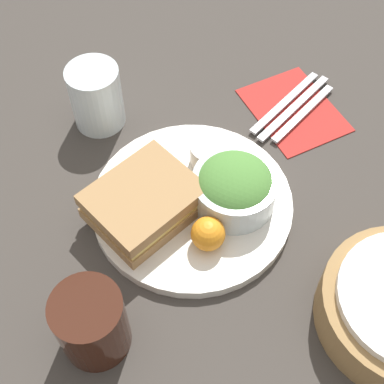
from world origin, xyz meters
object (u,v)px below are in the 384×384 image
Objects in this scene: sandwich at (144,202)px; dressing_cup at (209,154)px; knife at (294,108)px; spoon at (303,113)px; plate at (192,203)px; salad_bowl at (234,187)px; water_glass at (96,97)px; fork at (285,102)px; drink_glass at (92,324)px.

dressing_cup is (-0.12, -0.04, -0.01)m from sandwich.
knife is 0.02m from spoon.
sandwich is at bearing -9.28° from plate.
knife is (-0.23, -0.09, -0.00)m from plate.
salad_bowl is at bearing 89.69° from dressing_cup.
salad_bowl is 0.26m from water_glass.
plate is 2.74× the size of water_glass.
salad_bowl is (-0.12, 0.04, 0.01)m from sandwich.
sandwich is at bearing 176.82° from fork.
drink_glass is at bearing 32.54° from plate.
dressing_cup is at bearing 171.60° from knife.
spoon is at bearing -90.00° from fork.
spoon is at bearing -167.89° from sandwich.
plate is at bearing -175.89° from fork.
sandwich is 0.12m from salad_bowl.
fork is at bearing -154.00° from plate.
plate is 0.08m from sandwich.
sandwich is (0.07, -0.01, 0.03)m from plate.
water_glass is at bearing -65.82° from salad_bowl.
salad_bowl reaches higher than knife.
fork is 0.02m from knife.
fork is at bearing -150.91° from drink_glass.
sandwich is 0.31m from spoon.
water_glass is (0.30, -0.14, 0.05)m from spoon.
plate is at bearing 43.78° from dressing_cup.
drink_glass is 0.56× the size of knife.
salad_bowl is at bearing 153.88° from plate.
water_glass is at bearing 137.62° from fork.
knife is (-0.01, 0.02, 0.00)m from fork.
salad_bowl is 0.26m from drink_glass.
water_glass reaches higher than knife.
water_glass reaches higher than dressing_cup.
dressing_cup reaches higher than plate.
sandwich is 0.18m from drink_glass.
dressing_cup is (-0.00, -0.08, -0.01)m from salad_bowl.
drink_glass reaches higher than spoon.
knife is (-0.42, -0.21, -0.04)m from drink_glass.
dressing_cup is at bearing 123.30° from water_glass.
dressing_cup is 0.20m from water_glass.
salad_bowl is 0.22m from knife.
dressing_cup is at bearing -136.22° from plate.
dressing_cup is 0.19m from spoon.
drink_glass is 0.36m from water_glass.
dressing_cup is 0.35× the size of spoon.
sandwich reaches higher than plate.
plate is 0.23m from drink_glass.
sandwich is at bearing 170.22° from spoon.
knife is 0.32m from water_glass.
sandwich is 0.96× the size of fork.
drink_glass is at bearing 21.60° from salad_bowl.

